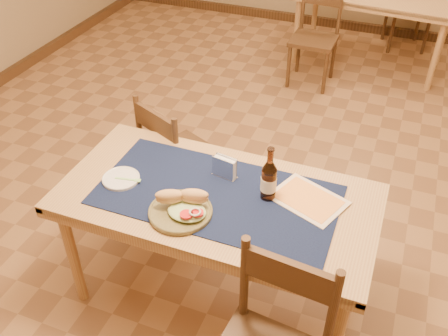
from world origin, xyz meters
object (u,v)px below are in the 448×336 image
(main_table, at_px, (217,207))
(sandwich_plate, at_px, (182,208))
(back_table, at_px, (376,1))
(chair_main_far, at_px, (178,157))
(beer_bottle, at_px, (269,180))
(napkin_holder, at_px, (225,168))

(main_table, height_order, sandwich_plate, sandwich_plate)
(back_table, distance_m, chair_main_far, 2.96)
(main_table, bearing_deg, beer_bottle, 16.94)
(beer_bottle, height_order, napkin_holder, beer_bottle)
(main_table, distance_m, back_table, 3.41)
(main_table, xyz_separation_m, beer_bottle, (0.24, 0.07, 0.20))
(back_table, bearing_deg, napkin_holder, -96.35)
(back_table, height_order, beer_bottle, beer_bottle)
(main_table, bearing_deg, sandwich_plate, -118.74)
(beer_bottle, bearing_deg, chair_main_far, 146.88)
(back_table, xyz_separation_m, sandwich_plate, (-0.45, -3.58, 0.12))
(back_table, relative_size, sandwich_plate, 5.19)
(back_table, distance_m, sandwich_plate, 3.61)
(sandwich_plate, bearing_deg, main_table, 61.26)
(main_table, distance_m, beer_bottle, 0.32)
(main_table, relative_size, chair_main_far, 1.75)
(main_table, relative_size, back_table, 1.00)
(main_table, height_order, chair_main_far, chair_main_far)
(sandwich_plate, xyz_separation_m, napkin_holder, (0.09, 0.34, 0.02))
(chair_main_far, distance_m, napkin_holder, 0.71)
(sandwich_plate, relative_size, napkin_holder, 2.21)
(back_table, relative_size, chair_main_far, 1.76)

